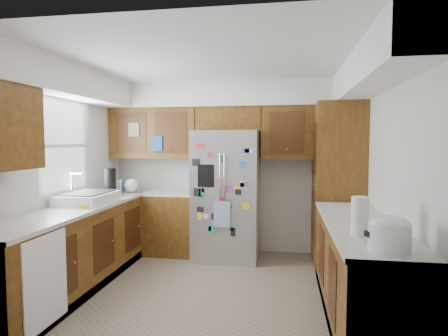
{
  "coord_description": "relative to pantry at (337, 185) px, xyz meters",
  "views": [
    {
      "loc": [
        0.81,
        -3.98,
        1.65
      ],
      "look_at": [
        0.1,
        0.35,
        1.34
      ],
      "focal_mm": 30.0,
      "sensor_mm": 36.0,
      "label": 1
    }
  ],
  "objects": [
    {
      "name": "room_shell",
      "position": [
        -1.61,
        -0.79,
        0.75
      ],
      "size": [
        3.64,
        3.24,
        2.52
      ],
      "color": "beige",
      "rests_on": "ground"
    },
    {
      "name": "bridge_cabinet",
      "position": [
        -1.5,
        0.28,
        0.9
      ],
      "size": [
        0.96,
        0.34,
        0.35
      ],
      "primitive_type": "cube",
      "color": "#44250D",
      "rests_on": "fridge"
    },
    {
      "name": "sink_assembly",
      "position": [
        -3.0,
        -1.05,
        -0.09
      ],
      "size": [
        0.52,
        0.72,
        0.37
      ],
      "color": "white",
      "rests_on": "left_counter_run"
    },
    {
      "name": "left_counter_clutter",
      "position": [
        -2.95,
        -0.29,
        -0.02
      ],
      "size": [
        0.41,
        0.84,
        0.38
      ],
      "color": "black",
      "rests_on": "left_counter_run"
    },
    {
      "name": "fridge_top_items",
      "position": [
        -1.56,
        0.21,
        1.19
      ],
      "size": [
        0.87,
        0.28,
        0.24
      ],
      "color": "blue",
      "rests_on": "bridge_cabinet"
    },
    {
      "name": "paper_towel",
      "position": [
        -0.11,
        -2.13,
        -0.0
      ],
      "size": [
        0.13,
        0.13,
        0.3
      ],
      "primitive_type": "cylinder",
      "color": "white",
      "rests_on": "right_counter_run"
    },
    {
      "name": "fridge",
      "position": [
        -1.5,
        0.05,
        -0.17
      ],
      "size": [
        0.9,
        0.79,
        1.8
      ],
      "color": "#A8A8AD",
      "rests_on": "ground"
    },
    {
      "name": "rice_cooker",
      "position": [
        -0.0,
        -2.53,
        -0.03
      ],
      "size": [
        0.28,
        0.27,
        0.24
      ],
      "color": "white",
      "rests_on": "right_counter_run"
    },
    {
      "name": "right_counter_run",
      "position": [
        0.0,
        -1.62,
        -0.65
      ],
      "size": [
        0.63,
        2.25,
        0.92
      ],
      "color": "#44250D",
      "rests_on": "ground"
    },
    {
      "name": "left_counter_run",
      "position": [
        -2.86,
        -1.12,
        -0.65
      ],
      "size": [
        1.36,
        3.2,
        0.92
      ],
      "color": "#44250D",
      "rests_on": "ground"
    },
    {
      "name": "floor",
      "position": [
        -1.5,
        -1.15,
        -1.07
      ],
      "size": [
        3.6,
        3.6,
        0.0
      ],
      "primitive_type": "plane",
      "color": "gray",
      "rests_on": "ground"
    },
    {
      "name": "pantry",
      "position": [
        0.0,
        0.0,
        0.0
      ],
      "size": [
        0.6,
        0.9,
        2.15
      ],
      "primitive_type": "cube",
      "color": "#44250D",
      "rests_on": "ground"
    }
  ]
}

